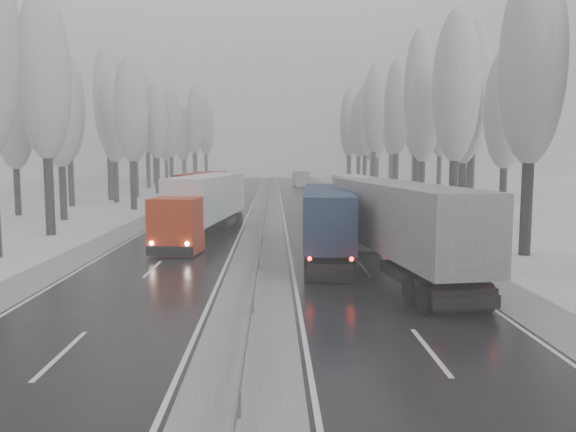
{
  "coord_description": "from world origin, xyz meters",
  "views": [
    {
      "loc": [
        0.77,
        -15.5,
        5.61
      ],
      "look_at": [
        1.58,
        16.29,
        2.2
      ],
      "focal_mm": 35.0,
      "sensor_mm": 36.0,
      "label": 1
    }
  ],
  "objects_px": {
    "box_truck_distant": "(301,179)",
    "truck_red_red": "(200,191)",
    "truck_grey_tarp": "(392,221)",
    "truck_red_white": "(205,202)",
    "truck_cream_box": "(354,196)",
    "truck_blue_box": "(326,216)"
  },
  "relations": [
    {
      "from": "truck_red_white",
      "to": "truck_red_red",
      "type": "bearing_deg",
      "value": 105.9
    },
    {
      "from": "truck_cream_box",
      "to": "box_truck_distant",
      "type": "height_order",
      "value": "truck_cream_box"
    },
    {
      "from": "truck_red_red",
      "to": "truck_red_white",
      "type": "bearing_deg",
      "value": -76.27
    },
    {
      "from": "box_truck_distant",
      "to": "truck_red_white",
      "type": "relative_size",
      "value": 0.47
    },
    {
      "from": "truck_cream_box",
      "to": "box_truck_distant",
      "type": "relative_size",
      "value": 1.94
    },
    {
      "from": "truck_grey_tarp",
      "to": "box_truck_distant",
      "type": "relative_size",
      "value": 2.17
    },
    {
      "from": "truck_cream_box",
      "to": "box_truck_distant",
      "type": "xyz_separation_m",
      "value": [
        -1.85,
        55.48,
        -0.81
      ]
    },
    {
      "from": "box_truck_distant",
      "to": "truck_red_red",
      "type": "xyz_separation_m",
      "value": [
        -11.73,
        -50.11,
        0.86
      ]
    },
    {
      "from": "box_truck_distant",
      "to": "truck_red_red",
      "type": "bearing_deg",
      "value": -106.43
    },
    {
      "from": "truck_grey_tarp",
      "to": "truck_red_white",
      "type": "xyz_separation_m",
      "value": [
        -10.28,
        12.01,
        -0.06
      ]
    },
    {
      "from": "truck_cream_box",
      "to": "box_truck_distant",
      "type": "bearing_deg",
      "value": 90.2
    },
    {
      "from": "truck_grey_tarp",
      "to": "truck_red_red",
      "type": "distance_m",
      "value": 28.77
    },
    {
      "from": "truck_red_red",
      "to": "truck_grey_tarp",
      "type": "bearing_deg",
      "value": -59.43
    },
    {
      "from": "truck_red_white",
      "to": "truck_red_red",
      "type": "distance_m",
      "value": 14.1
    },
    {
      "from": "truck_blue_box",
      "to": "box_truck_distant",
      "type": "bearing_deg",
      "value": 92.47
    },
    {
      "from": "truck_grey_tarp",
      "to": "truck_blue_box",
      "type": "relative_size",
      "value": 1.14
    },
    {
      "from": "truck_blue_box",
      "to": "truck_red_red",
      "type": "height_order",
      "value": "truck_red_red"
    },
    {
      "from": "box_truck_distant",
      "to": "truck_red_white",
      "type": "bearing_deg",
      "value": -101.77
    },
    {
      "from": "truck_cream_box",
      "to": "truck_red_white",
      "type": "relative_size",
      "value": 0.92
    },
    {
      "from": "truck_cream_box",
      "to": "truck_red_red",
      "type": "xyz_separation_m",
      "value": [
        -13.59,
        5.37,
        0.05
      ]
    },
    {
      "from": "truck_blue_box",
      "to": "truck_red_white",
      "type": "distance_m",
      "value": 10.43
    },
    {
      "from": "truck_red_red",
      "to": "box_truck_distant",
      "type": "bearing_deg",
      "value": 81.79
    }
  ]
}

